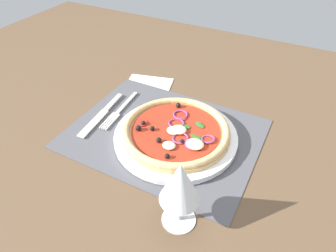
{
  "coord_description": "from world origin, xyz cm",
  "views": [
    {
      "loc": [
        -27.04,
        49.49,
        48.98
      ],
      "look_at": [
        -1.05,
        0.0,
        2.89
      ],
      "focal_mm": 31.9,
      "sensor_mm": 36.0,
      "label": 1
    }
  ],
  "objects_px": {
    "pizza": "(176,131)",
    "knife": "(102,114)",
    "plate": "(176,136)",
    "napkin": "(147,86)",
    "fork": "(119,111)",
    "wine_glass": "(180,185)"
  },
  "relations": [
    {
      "from": "pizza",
      "to": "knife",
      "type": "height_order",
      "value": "pizza"
    },
    {
      "from": "plate",
      "to": "pizza",
      "type": "distance_m",
      "value": 0.02
    },
    {
      "from": "knife",
      "to": "napkin",
      "type": "distance_m",
      "value": 0.19
    },
    {
      "from": "knife",
      "to": "pizza",
      "type": "bearing_deg",
      "value": 86.53
    },
    {
      "from": "plate",
      "to": "pizza",
      "type": "height_order",
      "value": "pizza"
    },
    {
      "from": "fork",
      "to": "knife",
      "type": "xyz_separation_m",
      "value": [
        0.03,
        0.03,
        0.0
      ]
    },
    {
      "from": "pizza",
      "to": "wine_glass",
      "type": "xyz_separation_m",
      "value": [
        -0.1,
        0.2,
        0.07
      ]
    },
    {
      "from": "plate",
      "to": "fork",
      "type": "xyz_separation_m",
      "value": [
        0.18,
        -0.02,
        -0.01
      ]
    },
    {
      "from": "wine_glass",
      "to": "napkin",
      "type": "height_order",
      "value": "wine_glass"
    },
    {
      "from": "pizza",
      "to": "wine_glass",
      "type": "bearing_deg",
      "value": 117.96
    },
    {
      "from": "wine_glass",
      "to": "pizza",
      "type": "bearing_deg",
      "value": -62.04
    },
    {
      "from": "knife",
      "to": "wine_glass",
      "type": "height_order",
      "value": "wine_glass"
    },
    {
      "from": "napkin",
      "to": "fork",
      "type": "bearing_deg",
      "value": 90.04
    },
    {
      "from": "pizza",
      "to": "fork",
      "type": "xyz_separation_m",
      "value": [
        0.19,
        -0.02,
        -0.02
      ]
    },
    {
      "from": "fork",
      "to": "plate",
      "type": "bearing_deg",
      "value": 77.94
    },
    {
      "from": "fork",
      "to": "napkin",
      "type": "bearing_deg",
      "value": 175.25
    },
    {
      "from": "knife",
      "to": "plate",
      "type": "bearing_deg",
      "value": 86.68
    },
    {
      "from": "pizza",
      "to": "plate",
      "type": "bearing_deg",
      "value": -35.32
    },
    {
      "from": "wine_glass",
      "to": "fork",
      "type": "bearing_deg",
      "value": -37.24
    },
    {
      "from": "pizza",
      "to": "knife",
      "type": "distance_m",
      "value": 0.22
    },
    {
      "from": "plate",
      "to": "fork",
      "type": "relative_size",
      "value": 1.65
    },
    {
      "from": "knife",
      "to": "wine_glass",
      "type": "bearing_deg",
      "value": 54.08
    }
  ]
}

